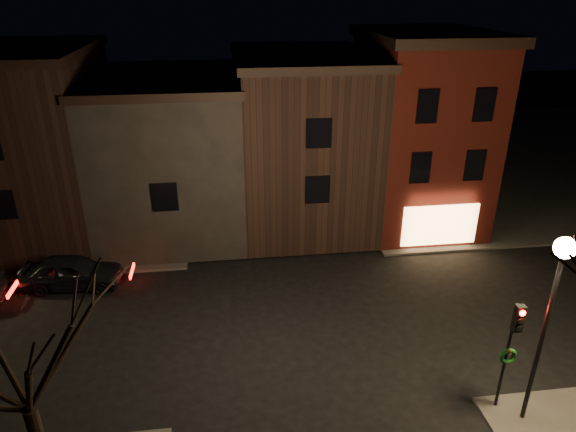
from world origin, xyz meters
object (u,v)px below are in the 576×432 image
object	(u,v)px
street_lamp_near	(556,283)
parked_car_a	(72,272)
traffic_signal	(512,341)
bare_tree_left	(10,339)

from	to	relation	value
street_lamp_near	parked_car_a	bearing A→B (deg)	148.02
traffic_signal	bare_tree_left	bearing A→B (deg)	-173.74
traffic_signal	parked_car_a	bearing A→B (deg)	148.33
traffic_signal	parked_car_a	world-z (taller)	traffic_signal
street_lamp_near	traffic_signal	distance (m)	2.49
traffic_signal	parked_car_a	size ratio (longest dim) A/B	0.91
street_lamp_near	bare_tree_left	bearing A→B (deg)	-175.97
bare_tree_left	parked_car_a	world-z (taller)	bare_tree_left
bare_tree_left	traffic_signal	bearing A→B (deg)	6.26
traffic_signal	bare_tree_left	xyz separation A→B (m)	(-13.60, -1.49, 2.63)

